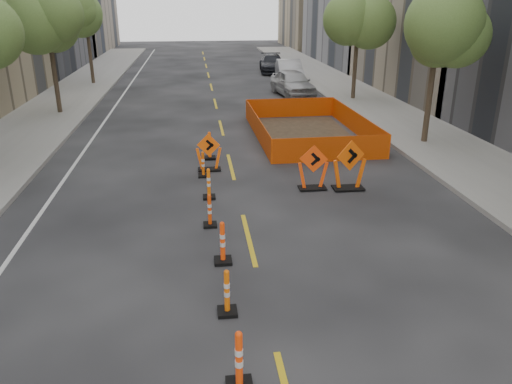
{
  "coord_description": "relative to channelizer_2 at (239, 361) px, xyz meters",
  "views": [
    {
      "loc": [
        -1.24,
        -7.54,
        5.79
      ],
      "look_at": [
        0.25,
        4.47,
        1.1
      ],
      "focal_mm": 35.0,
      "sensor_mm": 36.0,
      "label": 1
    }
  ],
  "objects": [
    {
      "name": "channelizer_2",
      "position": [
        0.0,
        0.0,
        0.0
      ],
      "size": [
        0.43,
        0.43,
        1.09
      ],
      "primitive_type": null,
      "color": "#FF400A",
      "rests_on": "ground"
    },
    {
      "name": "channelizer_5",
      "position": [
        -0.23,
        6.16,
        -0.08
      ],
      "size": [
        0.37,
        0.37,
        0.93
      ],
      "primitive_type": null,
      "color": "#DA3C09",
      "rests_on": "ground"
    },
    {
      "name": "chevron_sign_center",
      "position": [
        3.19,
        8.6,
        0.2
      ],
      "size": [
        1.1,
        0.8,
        1.49
      ],
      "primitive_type": null,
      "rotation": [
        0.0,
        0.0,
        -0.23
      ],
      "color": "#F8420A",
      "rests_on": "ground"
    },
    {
      "name": "parked_car_near",
      "position": [
        5.77,
        25.31,
        0.27
      ],
      "size": [
        2.52,
        4.97,
        1.62
      ],
      "primitive_type": "imported",
      "rotation": [
        0.0,
        0.0,
        0.13
      ],
      "color": "#B2B2B4",
      "rests_on": "ground"
    },
    {
      "name": "channelizer_6",
      "position": [
        -0.18,
        8.21,
        -0.05
      ],
      "size": [
        0.39,
        0.39,
        0.98
      ],
      "primitive_type": null,
      "color": "#EB6009",
      "rests_on": "ground"
    },
    {
      "name": "tree_r_b",
      "position": [
        9.13,
        13.27,
        3.98
      ],
      "size": [
        2.8,
        2.8,
        5.95
      ],
      "color": "#382B1E",
      "rests_on": "ground"
    },
    {
      "name": "channelizer_3",
      "position": [
        -0.05,
        2.05,
        -0.05
      ],
      "size": [
        0.38,
        0.38,
        0.98
      ],
      "primitive_type": null,
      "color": "#DE5C09",
      "rests_on": "ground"
    },
    {
      "name": "ground_plane",
      "position": [
        0.73,
        1.27,
        -0.54
      ],
      "size": [
        140.0,
        140.0,
        0.0
      ],
      "primitive_type": "plane",
      "color": "black"
    },
    {
      "name": "chevron_sign_right",
      "position": [
        4.34,
        8.44,
        0.29
      ],
      "size": [
        1.24,
        0.92,
        1.66
      ],
      "primitive_type": null,
      "rotation": [
        0.0,
        0.0,
        0.25
      ],
      "color": "#E55209",
      "rests_on": "ground"
    },
    {
      "name": "safety_fence",
      "position": [
        4.51,
        15.31,
        -0.05
      ],
      "size": [
        4.71,
        7.88,
        0.98
      ],
      "primitive_type": null,
      "rotation": [
        0.0,
        0.0,
        0.01
      ],
      "color": "#E75D0C",
      "rests_on": "ground"
    },
    {
      "name": "tree_l_d",
      "position": [
        -7.67,
        31.27,
        3.98
      ],
      "size": [
        2.8,
        2.8,
        5.95
      ],
      "color": "#382B1E",
      "rests_on": "ground"
    },
    {
      "name": "channelizer_7",
      "position": [
        -0.31,
        10.27,
        -0.09
      ],
      "size": [
        0.36,
        0.36,
        0.91
      ],
      "primitive_type": null,
      "color": "#DB5109",
      "rests_on": "ground"
    },
    {
      "name": "channelizer_4",
      "position": [
        -0.01,
        4.11,
        -0.02
      ],
      "size": [
        0.41,
        0.41,
        1.05
      ],
      "primitive_type": null,
      "color": "#FF400A",
      "rests_on": "ground"
    },
    {
      "name": "tree_r_c",
      "position": [
        9.13,
        23.27,
        3.98
      ],
      "size": [
        2.8,
        2.8,
        5.95
      ],
      "color": "#382B1E",
      "rests_on": "ground"
    },
    {
      "name": "chevron_sign_left",
      "position": [
        -0.08,
        10.93,
        0.14
      ],
      "size": [
        0.99,
        0.69,
        1.37
      ],
      "primitive_type": null,
      "rotation": [
        0.0,
        0.0,
        -0.17
      ],
      "color": "#FF590A",
      "rests_on": "ground"
    },
    {
      "name": "tree_l_c",
      "position": [
        -7.67,
        21.27,
        3.98
      ],
      "size": [
        2.8,
        2.8,
        5.95
      ],
      "color": "#382B1E",
      "rests_on": "ground"
    },
    {
      "name": "channelizer_8",
      "position": [
        0.0,
        12.32,
        -0.0
      ],
      "size": [
        0.43,
        0.43,
        1.08
      ],
      "primitive_type": null,
      "color": "#F6550A",
      "rests_on": "ground"
    },
    {
      "name": "parked_car_mid",
      "position": [
        6.56,
        30.76,
        0.27
      ],
      "size": [
        2.08,
        5.04,
        1.62
      ],
      "primitive_type": "imported",
      "rotation": [
        0.0,
        0.0,
        -0.07
      ],
      "color": "#B2B2B7",
      "rests_on": "ground"
    },
    {
      "name": "sidewalk_right",
      "position": [
        9.73,
        13.27,
        -0.47
      ],
      "size": [
        4.0,
        90.0,
        0.15
      ],
      "primitive_type": "cube",
      "color": "gray",
      "rests_on": "ground"
    },
    {
      "name": "parked_car_far",
      "position": [
        6.14,
        36.3,
        0.18
      ],
      "size": [
        2.46,
        5.13,
        1.44
      ],
      "primitive_type": "imported",
      "rotation": [
        0.0,
        0.0,
        -0.09
      ],
      "color": "black",
      "rests_on": "ground"
    }
  ]
}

